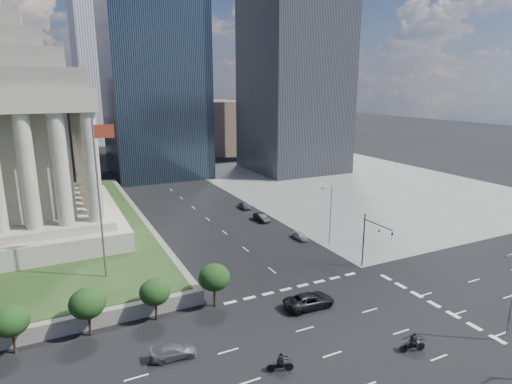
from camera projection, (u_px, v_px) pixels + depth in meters
ground at (149, 172)px, 130.83m from camera, size 500.00×500.00×0.00m
sidewalk_ne at (352, 183)px, 115.62m from camera, size 68.00×90.00×0.03m
flagpole at (100, 192)px, 52.12m from camera, size 2.52×0.24×20.00m
midrise_glass at (153, 70)px, 120.06m from camera, size 26.00×26.00×60.00m
building_filler_ne at (212, 127)px, 168.21m from camera, size 20.00×30.00×20.00m
building_filler_nw at (35, 122)px, 140.76m from camera, size 24.00×30.00×28.00m
traffic_signal_ne at (372, 236)px, 59.71m from camera, size 0.30×5.74×8.00m
street_lamp_south at (512, 291)px, 42.80m from camera, size 2.13×0.22×10.00m
street_lamp_north at (330, 212)px, 69.81m from camera, size 2.13×0.22×10.00m
pickup_truck at (309, 301)px, 50.77m from camera, size 2.98×6.22×1.71m
suv_grey at (174, 352)px, 41.36m from camera, size 2.26×4.62×1.29m
parked_sedan_near at (300, 236)px, 73.29m from camera, size 1.54×3.68×1.25m
parked_sedan_mid at (261, 217)px, 83.24m from camera, size 4.51×1.64×1.48m
parked_sedan_far at (245, 205)px, 91.62m from camera, size 1.94×4.30×1.43m
motorcycle_lead at (413, 342)px, 42.24m from camera, size 2.85×1.39×2.05m
motorcycle_trail at (280, 362)px, 39.29m from camera, size 2.67×1.50×1.92m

